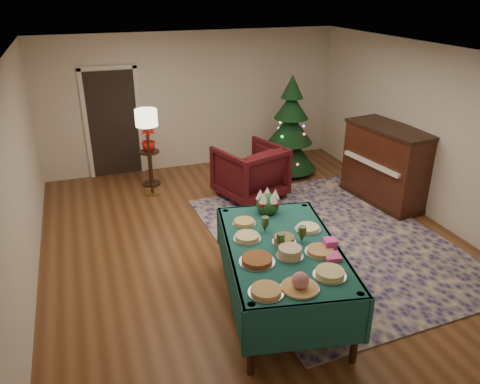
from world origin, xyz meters
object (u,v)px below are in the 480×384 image
object	(u,v)px
potted_plant	(149,145)
christmas_tree	(290,130)
armchair	(250,169)
gift_box	(330,244)
buffet_table	(282,258)
floor_lamp	(147,123)
side_table	(151,168)
piano	(386,166)

from	to	relation	value
potted_plant	christmas_tree	world-z (taller)	christmas_tree
armchair	christmas_tree	distance (m)	1.49
gift_box	potted_plant	world-z (taller)	gift_box
buffet_table	armchair	xyz separation A→B (m)	(0.75, 3.05, -0.14)
potted_plant	gift_box	bearing A→B (deg)	-73.78
armchair	floor_lamp	bearing A→B (deg)	-41.96
christmas_tree	side_table	bearing A→B (deg)	173.92
christmas_tree	floor_lamp	bearing A→B (deg)	-176.77
christmas_tree	piano	world-z (taller)	christmas_tree
potted_plant	christmas_tree	xyz separation A→B (m)	(2.74, -0.29, 0.08)
floor_lamp	christmas_tree	size ratio (longest dim) A/B	0.80
side_table	piano	xyz separation A→B (m)	(3.72, -2.07, 0.33)
armchair	potted_plant	distance (m)	1.97
gift_box	potted_plant	size ratio (longest dim) A/B	0.30
armchair	christmas_tree	bearing A→B (deg)	-162.02
armchair	floor_lamp	xyz separation A→B (m)	(-1.63, 0.71, 0.80)
buffet_table	gift_box	size ratio (longest dim) A/B	17.53
floor_lamp	side_table	world-z (taller)	floor_lamp
gift_box	potted_plant	bearing A→B (deg)	106.22
piano	gift_box	bearing A→B (deg)	-136.05
armchair	floor_lamp	world-z (taller)	floor_lamp
armchair	side_table	xyz separation A→B (m)	(-1.57, 1.16, -0.20)
piano	floor_lamp	bearing A→B (deg)	156.73
armchair	gift_box	bearing A→B (deg)	66.47
gift_box	side_table	bearing A→B (deg)	106.22
buffet_table	side_table	bearing A→B (deg)	100.98
side_table	floor_lamp	bearing A→B (deg)	-97.97
buffet_table	christmas_tree	distance (m)	4.36
buffet_table	floor_lamp	distance (m)	3.91
side_table	potted_plant	size ratio (longest dim) A/B	1.49
potted_plant	floor_lamp	bearing A→B (deg)	-97.97
buffet_table	potted_plant	world-z (taller)	potted_plant
buffet_table	potted_plant	size ratio (longest dim) A/B	5.23
armchair	buffet_table	bearing A→B (deg)	57.53
buffet_table	piano	bearing A→B (deg)	36.22
gift_box	floor_lamp	distance (m)	4.22
gift_box	side_table	size ratio (longest dim) A/B	0.20
side_table	potted_plant	world-z (taller)	potted_plant
buffet_table	potted_plant	distance (m)	4.28
side_table	piano	size ratio (longest dim) A/B	0.41
side_table	christmas_tree	world-z (taller)	christmas_tree
piano	buffet_table	bearing A→B (deg)	-143.78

